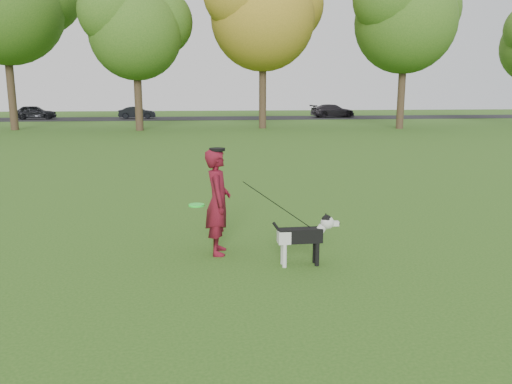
{
  "coord_description": "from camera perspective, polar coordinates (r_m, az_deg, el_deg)",
  "views": [
    {
      "loc": [
        -0.75,
        -6.89,
        2.37
      ],
      "look_at": [
        0.16,
        0.16,
        0.95
      ],
      "focal_mm": 35.0,
      "sensor_mm": 36.0,
      "label": 1
    }
  ],
  "objects": [
    {
      "name": "man",
      "position": [
        7.37,
        -4.37,
        -1.14
      ],
      "size": [
        0.41,
        0.6,
        1.58
      ],
      "primitive_type": "imported",
      "rotation": [
        0.0,
        0.0,
        1.51
      ],
      "color": "#550C17",
      "rests_on": "ground"
    },
    {
      "name": "dog",
      "position": [
        6.97,
        5.67,
        -4.8
      ],
      "size": [
        0.96,
        0.19,
        0.73
      ],
      "color": "black",
      "rests_on": "ground"
    },
    {
      "name": "tree_row",
      "position": [
        33.35,
        -8.97,
        19.87
      ],
      "size": [
        51.74,
        8.86,
        12.01
      ],
      "color": "#38281C",
      "rests_on": "ground"
    },
    {
      "name": "road",
      "position": [
        46.96,
        -6.49,
        8.37
      ],
      "size": [
        120.0,
        7.0,
        0.02
      ],
      "primitive_type": "cube",
      "color": "black",
      "rests_on": "ground"
    },
    {
      "name": "car_mid",
      "position": [
        47.18,
        -13.43,
        8.82
      ],
      "size": [
        3.3,
        1.21,
        1.08
      ],
      "primitive_type": "imported",
      "rotation": [
        0.0,
        0.0,
        1.59
      ],
      "color": "black",
      "rests_on": "road"
    },
    {
      "name": "ground",
      "position": [
        7.33,
        -1.07,
        -7.58
      ],
      "size": [
        120.0,
        120.0,
        0.0
      ],
      "primitive_type": "plane",
      "color": "#285116",
      "rests_on": "ground"
    },
    {
      "name": "car_left",
      "position": [
        48.9,
        -23.98,
        8.33
      ],
      "size": [
        3.8,
        1.93,
        1.24
      ],
      "primitive_type": "imported",
      "rotation": [
        0.0,
        0.0,
        1.7
      ],
      "color": "black",
      "rests_on": "road"
    },
    {
      "name": "car_right",
      "position": [
        48.81,
        8.76,
        9.16
      ],
      "size": [
        4.41,
        2.18,
        1.23
      ],
      "primitive_type": "imported",
      "rotation": [
        0.0,
        0.0,
        1.68
      ],
      "color": "#252127",
      "rests_on": "road"
    },
    {
      "name": "man_held_items",
      "position": [
        7.11,
        2.47,
        -1.52
      ],
      "size": [
        1.74,
        0.79,
        1.1
      ],
      "color": "#20FF32",
      "rests_on": "ground"
    }
  ]
}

